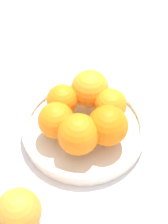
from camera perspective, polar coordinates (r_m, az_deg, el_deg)
name	(u,v)px	position (r m, az deg, el deg)	size (l,w,h in m)	color
ground_plane	(84,134)	(0.82, 0.00, -3.37)	(4.00, 4.00, 0.00)	silver
fruit_bowl	(84,129)	(0.81, 0.00, -2.59)	(0.27, 0.27, 0.04)	silver
orange_pile	(85,113)	(0.76, 0.18, -0.16)	(0.19, 0.19, 0.08)	orange
stray_orange	(19,211)	(0.69, -9.92, -14.62)	(0.08, 0.08, 0.08)	orange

